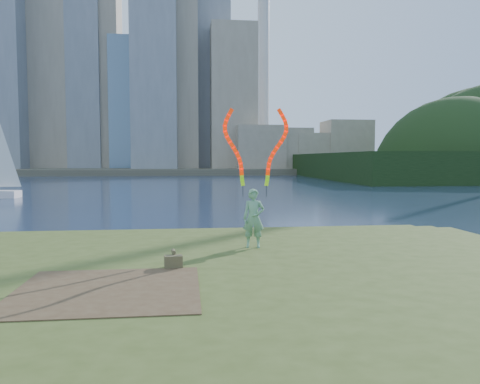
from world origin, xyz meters
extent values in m
plane|color=#1B2843|center=(0.00, 0.00, 0.00)|extent=(320.00, 320.00, 0.00)
cube|color=#3C4C1B|center=(0.00, -2.50, 0.15)|extent=(20.00, 18.00, 0.30)
cube|color=#3C4C1B|center=(0.00, -2.20, 0.40)|extent=(17.00, 15.00, 0.30)
cube|color=#3C4C1B|center=(0.00, -2.00, 0.65)|extent=(14.00, 12.00, 0.30)
cube|color=#47331E|center=(-2.20, -3.20, 0.81)|extent=(3.20, 3.00, 0.02)
cube|color=#4F4A3A|center=(0.00, 95.00, 0.60)|extent=(320.00, 40.00, 1.20)
cylinder|color=silver|center=(18.00, 102.00, 30.20)|extent=(2.80, 2.80, 58.00)
imported|color=#1F7839|center=(0.92, 0.48, 1.56)|extent=(0.61, 0.46, 1.53)
cylinder|color=black|center=(0.66, 0.62, 2.27)|extent=(0.02, 0.02, 0.30)
cylinder|color=black|center=(1.26, 0.52, 2.27)|extent=(0.02, 0.02, 0.30)
cube|color=#454323|center=(-1.10, -1.63, 0.93)|extent=(0.40, 0.29, 0.27)
cylinder|color=#454323|center=(-1.10, -1.45, 1.11)|extent=(0.12, 0.26, 0.09)
camera|label=1|loc=(-0.81, -11.48, 3.10)|focal=35.00mm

